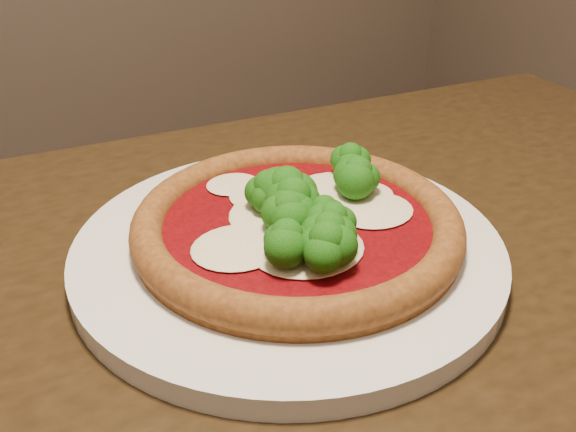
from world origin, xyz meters
name	(u,v)px	position (x,y,z in m)	size (l,w,h in m)	color
plate	(288,250)	(0.29, 0.07, 0.76)	(0.34, 0.34, 0.02)	silver
pizza	(300,220)	(0.30, 0.07, 0.78)	(0.26, 0.26, 0.06)	brown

